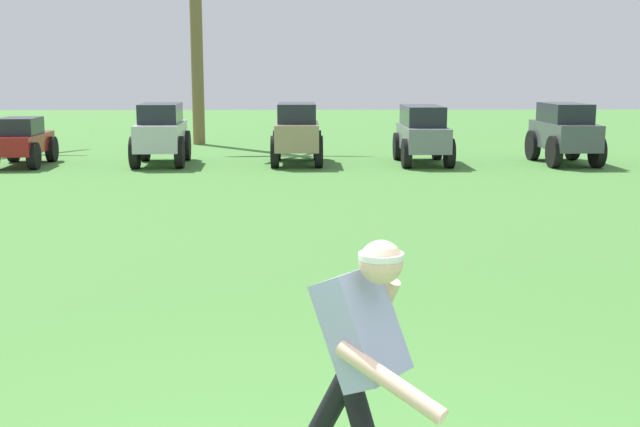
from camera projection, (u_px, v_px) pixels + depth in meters
frisbee_thrower at (360, 361)px, 3.91m from camera, size 0.81×0.90×1.41m
parked_car_slot_a at (22, 141)px, 18.25m from camera, size 1.19×2.24×1.10m
parked_car_slot_b at (161, 132)px, 18.47m from camera, size 1.27×2.40×1.40m
parked_car_slot_c at (297, 132)px, 18.61m from camera, size 1.17×2.36×1.40m
parked_car_slot_d at (423, 133)px, 18.65m from camera, size 1.15×2.40×1.34m
parked_car_slot_e at (564, 132)px, 18.60m from camera, size 1.22×2.38×1.40m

